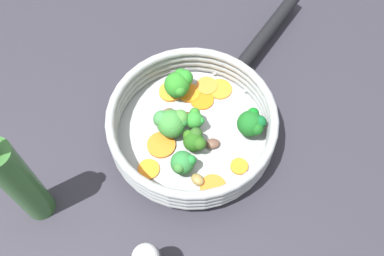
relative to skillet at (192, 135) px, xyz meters
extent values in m
plane|color=#26242C|center=(0.00, 0.00, -0.01)|extent=(4.00, 4.00, 0.00)
cylinder|color=#939699|center=(0.00, 0.00, 0.00)|extent=(0.26, 0.26, 0.02)
torus|color=gray|center=(0.00, 0.00, 0.02)|extent=(0.28, 0.28, 0.01)
torus|color=gray|center=(0.00, 0.00, 0.03)|extent=(0.28, 0.28, 0.01)
torus|color=gray|center=(0.00, 0.00, 0.04)|extent=(0.28, 0.28, 0.01)
torus|color=gray|center=(0.00, 0.00, 0.06)|extent=(0.28, 0.28, 0.01)
cylinder|color=black|center=(0.15, -0.20, 0.02)|extent=(0.16, 0.20, 0.02)
sphere|color=#919A98|center=(0.05, -0.12, 0.01)|extent=(0.01, 0.01, 0.01)
sphere|color=#979496|center=(0.10, -0.08, 0.01)|extent=(0.01, 0.01, 0.01)
cylinder|color=orange|center=(-0.01, 0.06, 0.01)|extent=(0.07, 0.07, 0.01)
cylinder|color=orange|center=(0.07, -0.02, 0.01)|extent=(0.05, 0.05, 0.01)
cylinder|color=orange|center=(0.07, -0.07, 0.01)|extent=(0.06, 0.06, 0.00)
cylinder|color=orange|center=(-0.08, -0.05, 0.01)|extent=(0.04, 0.04, 0.00)
cylinder|color=orange|center=(0.05, -0.04, 0.01)|extent=(0.04, 0.04, 0.00)
cylinder|color=orange|center=(-0.10, 0.00, 0.01)|extent=(0.06, 0.06, 0.00)
cylinder|color=orange|center=(0.08, -0.05, 0.01)|extent=(0.04, 0.04, 0.01)
cylinder|color=orange|center=(-0.04, 0.09, 0.01)|extent=(0.05, 0.05, 0.00)
cylinder|color=orange|center=(0.09, 0.01, 0.01)|extent=(0.04, 0.04, 0.01)
cylinder|color=#6E8F55|center=(0.01, 0.03, 0.02)|extent=(0.01, 0.01, 0.01)
sphere|color=#367A32|center=(0.01, 0.03, 0.04)|extent=(0.05, 0.05, 0.05)
sphere|color=#2D7A35|center=(0.01, 0.02, 0.04)|extent=(0.02, 0.02, 0.02)
sphere|color=#3E7D31|center=(0.01, 0.02, 0.04)|extent=(0.03, 0.03, 0.03)
sphere|color=#37763C|center=(0.02, 0.04, 0.04)|extent=(0.03, 0.03, 0.03)
cylinder|color=#5C984E|center=(-0.03, -0.09, 0.02)|extent=(0.01, 0.01, 0.02)
sphere|color=#15581C|center=(-0.03, -0.09, 0.04)|extent=(0.04, 0.04, 0.04)
sphere|color=#155319|center=(-0.04, -0.10, 0.04)|extent=(0.02, 0.02, 0.02)
sphere|color=#0E6018|center=(-0.02, -0.10, 0.05)|extent=(0.02, 0.02, 0.02)
sphere|color=#0E5223|center=(-0.04, -0.10, 0.05)|extent=(0.02, 0.02, 0.02)
cylinder|color=olive|center=(0.01, -0.01, 0.02)|extent=(0.01, 0.01, 0.02)
sphere|color=#287727|center=(0.01, -0.01, 0.04)|extent=(0.03, 0.03, 0.03)
sphere|color=#227D30|center=(0.00, -0.01, 0.04)|extent=(0.01, 0.01, 0.01)
sphere|color=#32772B|center=(0.01, -0.01, 0.04)|extent=(0.01, 0.01, 0.01)
sphere|color=#286E1F|center=(0.02, -0.01, 0.04)|extent=(0.02, 0.02, 0.02)
cylinder|color=#8AB761|center=(0.08, 0.00, 0.02)|extent=(0.01, 0.01, 0.02)
sphere|color=#277420|center=(0.08, 0.00, 0.04)|extent=(0.04, 0.04, 0.04)
sphere|color=#237120|center=(0.09, -0.01, 0.04)|extent=(0.03, 0.03, 0.03)
sphere|color=#2A7021|center=(0.07, 0.00, 0.04)|extent=(0.02, 0.02, 0.02)
sphere|color=#257A22|center=(0.09, -0.02, 0.04)|extent=(0.03, 0.03, 0.03)
cylinder|color=#5F874E|center=(-0.03, 0.01, 0.01)|extent=(0.01, 0.01, 0.01)
sphere|color=#1F5013|center=(-0.03, 0.01, 0.03)|extent=(0.03, 0.03, 0.03)
sphere|color=#245216|center=(-0.04, 0.00, 0.04)|extent=(0.02, 0.02, 0.02)
sphere|color=#295915|center=(-0.02, 0.01, 0.04)|extent=(0.02, 0.02, 0.02)
sphere|color=#274E1B|center=(-0.02, 0.00, 0.04)|extent=(0.02, 0.02, 0.02)
cylinder|color=#729558|center=(-0.06, 0.04, 0.02)|extent=(0.01, 0.01, 0.01)
sphere|color=#276D31|center=(-0.06, 0.04, 0.03)|extent=(0.04, 0.04, 0.04)
sphere|color=#1D722C|center=(-0.06, 0.02, 0.04)|extent=(0.02, 0.02, 0.02)
sphere|color=#2F6A2B|center=(-0.07, 0.04, 0.04)|extent=(0.02, 0.02, 0.02)
ellipsoid|color=brown|center=(0.03, 0.00, 0.02)|extent=(0.02, 0.03, 0.01)
ellipsoid|color=brown|center=(0.05, 0.03, 0.01)|extent=(0.02, 0.02, 0.01)
ellipsoid|color=brown|center=(-0.03, -0.02, 0.01)|extent=(0.02, 0.03, 0.01)
ellipsoid|color=olive|center=(-0.09, 0.02, 0.02)|extent=(0.03, 0.03, 0.01)
cylinder|color=#2D5B28|center=(-0.04, 0.27, 0.09)|extent=(0.04, 0.04, 0.20)
camera|label=1|loc=(-0.34, 0.11, 0.68)|focal=42.00mm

